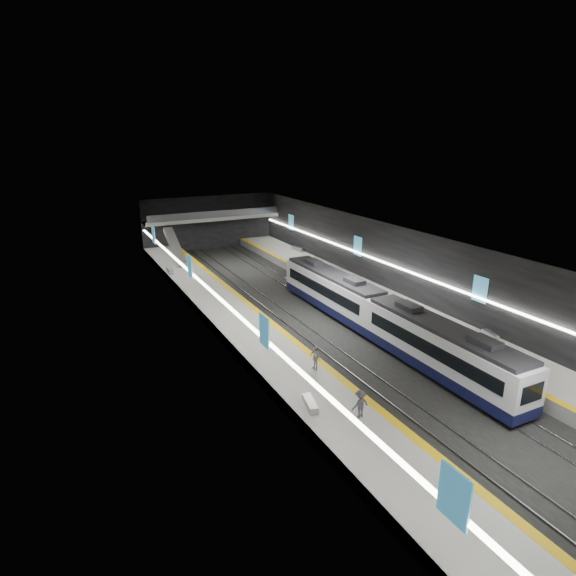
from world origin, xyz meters
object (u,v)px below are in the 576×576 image
train (378,314)px  passenger_left_b (360,404)px  bench_right_near (490,335)px  bench_right_far (298,249)px  escalator (175,247)px  bench_left_far (170,271)px  passenger_left_a (315,358)px  bench_left_near (310,404)px

train → passenger_left_b: (-9.34, -10.76, -0.32)m
bench_right_near → bench_right_far: bearing=104.5°
escalator → bench_right_near: 39.83m
passenger_left_b → bench_right_near: bearing=-167.7°
bench_left_far → train: bearing=-61.8°
bench_left_far → passenger_left_a: 29.37m
bench_left_near → bench_right_near: bench_left_near is taller
escalator → passenger_left_b: escalator is taller
train → escalator: (-10.00, 30.07, 0.70)m
bench_left_near → passenger_left_a: (2.79, 4.27, 0.61)m
escalator → bench_left_near: 38.64m
bench_right_far → passenger_left_b: passenger_left_b is taller
escalator → bench_left_far: (-2.00, -5.13, -1.66)m
train → passenger_left_a: (-8.66, -4.24, -0.35)m
bench_right_far → passenger_left_a: bearing=-131.1°
train → passenger_left_b: size_ratio=17.17×
passenger_left_a → bench_left_near: bearing=-43.7°
bench_left_far → passenger_left_a: size_ratio=1.17×
passenger_left_b → bench_left_far: bearing=-90.0°
bench_left_far → bench_right_far: (19.00, 3.15, 0.01)m
bench_right_near → passenger_left_a: bearing=-171.6°
bench_right_near → passenger_left_b: size_ratio=0.97×
bench_left_far → bench_left_near: bearing=-86.5°
train → escalator: 31.70m
bench_left_near → escalator: bearing=100.9°
escalator → bench_right_far: escalator is taller
bench_left_near → bench_left_far: 33.45m
train → bench_left_far: bearing=115.7°
train → bench_left_far: train is taller
bench_left_far → bench_right_near: size_ratio=1.16×
train → bench_left_far: size_ratio=15.17×
train → bench_left_near: train is taller
bench_right_near → passenger_left_b: bearing=-149.0°
bench_right_near → bench_right_far: size_ratio=0.82×
bench_left_near → train: bearing=49.6°
bench_left_near → bench_right_far: 40.99m
escalator → passenger_left_a: (1.34, -34.31, -1.06)m
escalator → bench_right_near: bearing=-64.7°
bench_right_near → bench_left_far: bearing=136.1°
bench_right_far → passenger_left_b: 42.16m
train → passenger_left_b: 14.26m
train → bench_right_near: size_ratio=17.61×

